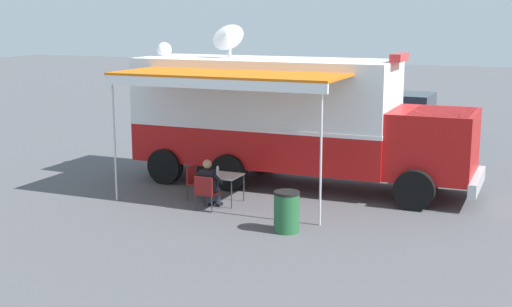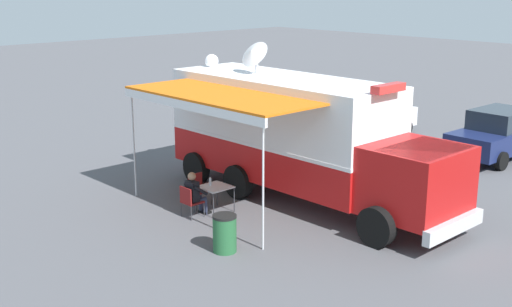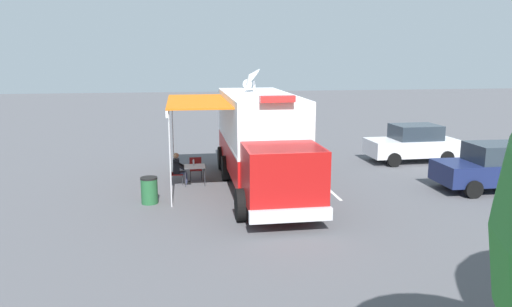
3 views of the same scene
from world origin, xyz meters
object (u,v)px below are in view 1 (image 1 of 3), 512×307
at_px(folding_table, 224,177).
at_px(car_behind_truck, 277,112).
at_px(water_bottle, 218,171).
at_px(trash_bin, 287,212).
at_px(seated_responder, 209,183).
at_px(command_truck, 290,116).
at_px(folding_chair_beside_table, 196,180).
at_px(folding_chair_at_table, 206,190).
at_px(car_far_corner, 409,117).

distance_m(folding_table, car_behind_truck, 10.63).
xyz_separation_m(folding_table, car_behind_truck, (-10.31, -2.58, 0.21)).
distance_m(water_bottle, trash_bin, 2.93).
bearing_deg(water_bottle, seated_responder, 5.35).
distance_m(command_truck, folding_chair_beside_table, 3.26).
bearing_deg(seated_responder, folding_chair_at_table, -0.20).
bearing_deg(command_truck, car_far_corner, 168.60).
height_order(water_bottle, car_behind_truck, car_behind_truck).
distance_m(folding_chair_at_table, folding_chair_beside_table, 1.13).
bearing_deg(folding_chair_at_table, car_behind_truck, -167.50).
xyz_separation_m(folding_chair_at_table, car_behind_truck, (-11.11, -2.46, 0.37)).
xyz_separation_m(command_truck, folding_chair_at_table, (3.27, -0.94, -1.43)).
xyz_separation_m(command_truck, trash_bin, (4.07, 1.44, -1.49)).
bearing_deg(folding_chair_at_table, water_bottle, -176.00).
bearing_deg(command_truck, trash_bin, 19.55).
relative_size(seated_responder, car_behind_truck, 0.30).
bearing_deg(seated_responder, car_far_corner, 167.07).
height_order(folding_chair_at_table, car_behind_truck, car_behind_truck).
bearing_deg(folding_table, folding_chair_beside_table, -94.45).
distance_m(folding_chair_beside_table, seated_responder, 1.01).
bearing_deg(command_truck, car_behind_truck, -156.52).
relative_size(command_truck, folding_table, 11.83).
distance_m(folding_table, car_far_corner, 11.28).
bearing_deg(seated_responder, folding_table, 169.12).
relative_size(folding_chair_at_table, trash_bin, 0.96).
bearing_deg(water_bottle, trash_bin, 57.22).
relative_size(water_bottle, seated_responder, 0.18).
distance_m(command_truck, seated_responder, 3.47).
relative_size(folding_chair_at_table, car_far_corner, 0.21).
distance_m(water_bottle, seated_responder, 0.61).
height_order(folding_chair_beside_table, seated_responder, seated_responder).
bearing_deg(folding_chair_beside_table, folding_table, 85.55).
bearing_deg(trash_bin, car_behind_truck, -157.83).
distance_m(command_truck, folding_chair_at_table, 3.69).
bearing_deg(car_behind_truck, folding_chair_at_table, 12.50).
distance_m(water_bottle, car_far_corner, 11.35).
relative_size(folding_table, folding_chair_at_table, 0.92).
bearing_deg(trash_bin, folding_chair_beside_table, -118.12).
height_order(command_truck, folding_chair_beside_table, command_truck).
bearing_deg(car_behind_truck, car_far_corner, 97.55).
bearing_deg(folding_chair_beside_table, car_behind_truck, -170.41).
distance_m(command_truck, folding_table, 2.89).
bearing_deg(folding_chair_beside_table, water_bottle, 82.08).
xyz_separation_m(folding_table, seated_responder, (0.61, -0.12, -0.02)).
relative_size(water_bottle, car_far_corner, 0.05).
distance_m(seated_responder, trash_bin, 2.59).
relative_size(water_bottle, folding_chair_at_table, 0.26).
bearing_deg(command_truck, seated_responder, -17.06).
height_order(folding_table, car_behind_truck, car_behind_truck).
xyz_separation_m(trash_bin, car_far_corner, (-12.59, 0.27, 0.42)).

